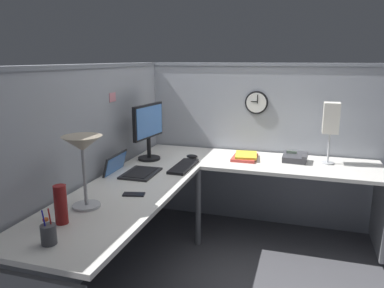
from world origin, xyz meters
name	(u,v)px	position (x,y,z in m)	size (l,w,h in m)	color
ground_plane	(211,255)	(0.00, 0.00, 0.00)	(6.80, 6.80, 0.00)	#47474C
cubicle_wall_back	(91,168)	(-0.36, 0.87, 0.79)	(2.57, 0.12, 1.58)	#999EA8
cubicle_wall_right	(259,144)	(0.87, -0.27, 0.79)	(0.12, 2.37, 1.58)	#999EA8
desk	(213,191)	(-0.15, -0.05, 0.63)	(2.35, 2.15, 0.73)	silver
monitor	(149,127)	(0.22, 0.64, 1.02)	(0.46, 0.20, 0.50)	black
laptop	(130,170)	(-0.21, 0.62, 0.75)	(0.35, 0.39, 0.22)	#232326
keyboard	(184,166)	(0.06, 0.26, 0.74)	(0.43, 0.14, 0.02)	black
computer_mouse	(192,156)	(0.38, 0.28, 0.75)	(0.06, 0.10, 0.03)	black
desk_lamp_dome	(83,149)	(-0.91, 0.57, 1.09)	(0.24, 0.24, 0.44)	#B7BABF
pen_cup	(49,234)	(-1.37, 0.48, 0.78)	(0.08, 0.08, 0.18)	#4C4C51
cell_phone	(134,194)	(-0.64, 0.38, 0.73)	(0.07, 0.14, 0.01)	black
thermos_flask	(61,205)	(-1.15, 0.56, 0.84)	(0.07, 0.07, 0.22)	maroon
office_phone	(296,158)	(0.53, -0.63, 0.77)	(0.20, 0.22, 0.11)	#38383D
book_stack	(245,157)	(0.49, -0.19, 0.75)	(0.30, 0.23, 0.04)	#BF3F38
desk_lamp_paper	(331,120)	(0.55, -0.89, 1.11)	(0.13, 0.13, 0.53)	#B7BABF
wall_clock	(257,103)	(0.82, -0.23, 1.21)	(0.04, 0.22, 0.22)	black
pinned_note_leftmost	(113,97)	(-0.07, 0.82, 1.31)	(0.10, 0.00, 0.07)	pink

